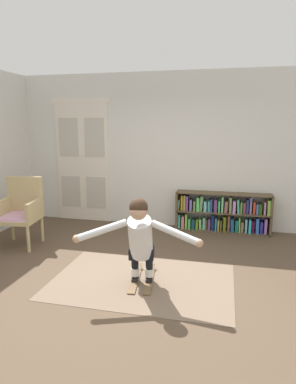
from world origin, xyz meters
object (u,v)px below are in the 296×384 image
object	(u,v)px
bookshelf	(222,214)
skis_pair	(142,278)
person_skier	(140,236)
wicker_chair	(21,210)

from	to	relation	value
bookshelf	skis_pair	distance (m)	2.48
bookshelf	person_skier	bearing A→B (deg)	-110.41
bookshelf	skis_pair	size ratio (longest dim) A/B	2.20
bookshelf	wicker_chair	bearing A→B (deg)	-155.63
bookshelf	person_skier	distance (m)	2.66
wicker_chair	person_skier	xyz separation A→B (m)	(2.27, -1.03, 0.07)
bookshelf	skis_pair	xyz separation A→B (m)	(-0.95, -2.27, -0.31)
bookshelf	wicker_chair	xyz separation A→B (m)	(-3.19, -1.45, 0.25)
skis_pair	person_skier	xyz separation A→B (m)	(0.03, -0.20, 0.63)
bookshelf	person_skier	world-z (taller)	person_skier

